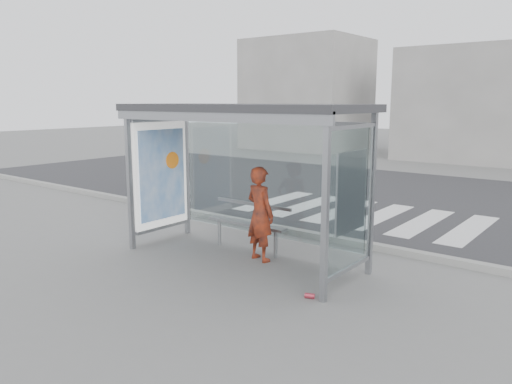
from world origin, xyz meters
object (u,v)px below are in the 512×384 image
(bench, at_px, (247,223))
(soda_can, at_px, (310,296))
(person, at_px, (260,214))
(bus_shelter, at_px, (226,142))

(bench, distance_m, soda_can, 2.45)
(person, xyz_separation_m, soda_can, (1.56, -0.93, -0.77))
(bus_shelter, relative_size, person, 2.65)
(person, relative_size, soda_can, 11.82)
(person, bearing_deg, bus_shelter, 26.15)
(person, height_order, soda_can, person)
(soda_can, bearing_deg, person, 149.37)
(person, bearing_deg, soda_can, 161.51)
(bench, bearing_deg, person, -29.58)
(bus_shelter, bearing_deg, person, 14.01)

